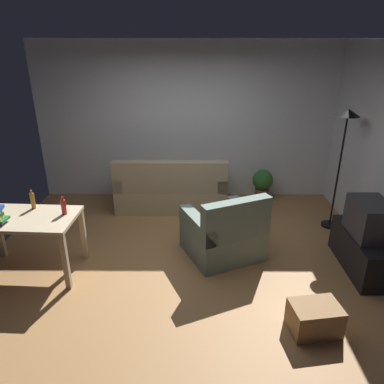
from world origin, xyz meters
TOP-DOWN VIEW (x-y plane):
  - ground_plane at (0.00, 0.00)m, footprint 5.20×4.40m
  - wall_rear at (0.00, 2.20)m, footprint 5.20×0.10m
  - couch at (-0.26, 1.59)m, footprint 1.84×0.84m
  - tv_stand at (2.25, -0.20)m, footprint 0.44×1.10m
  - tv at (2.25, -0.20)m, footprint 0.41×0.60m
  - torchiere_lamp at (2.25, 0.93)m, footprint 0.32×0.32m
  - desk at (-1.88, -0.28)m, footprint 1.23×0.76m
  - potted_plant at (1.34, 1.90)m, footprint 0.36×0.36m
  - armchair at (0.53, 0.09)m, footprint 1.16×1.13m
  - storage_box at (1.33, -1.27)m, footprint 0.53×0.41m
  - bottle_amber at (-1.86, -0.05)m, footprint 0.05×0.05m
  - bottle_red at (-1.43, -0.20)m, footprint 0.06×0.06m

SIDE VIEW (x-z plane):
  - ground_plane at x=0.00m, z-range -0.02..0.00m
  - storage_box at x=1.33m, z-range 0.00..0.30m
  - tv_stand at x=2.25m, z-range 0.00..0.48m
  - couch at x=-0.26m, z-range -0.15..0.77m
  - armchair at x=0.53m, z-range -0.14..0.78m
  - potted_plant at x=1.34m, z-range 0.05..0.62m
  - desk at x=-1.88m, z-range 0.27..1.03m
  - tv at x=2.25m, z-range 0.48..0.92m
  - bottle_red at x=-1.43m, z-range 0.74..0.97m
  - bottle_amber at x=-1.86m, z-range 0.74..0.99m
  - wall_rear at x=0.00m, z-range 0.00..2.70m
  - torchiere_lamp at x=2.25m, z-range 0.51..2.32m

